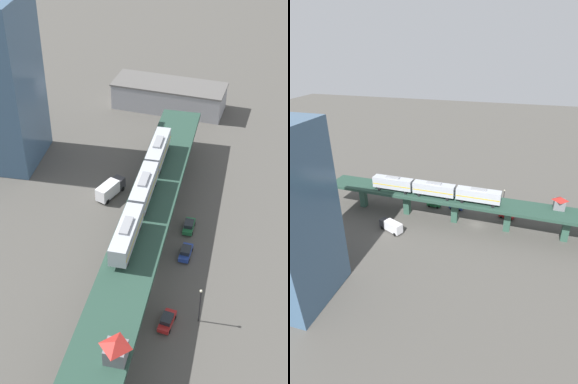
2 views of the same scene
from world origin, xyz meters
TOP-DOWN VIEW (x-y plane):
  - ground_plane at (0.00, 0.00)m, footprint 400.00×400.00m
  - elevated_viaduct at (-0.01, -0.18)m, footprint 11.92×92.25m
  - subway_train at (-0.92, 12.43)m, footprint 4.25×37.28m
  - signal_hut at (1.59, -21.10)m, footprint 3.34×3.34m
  - street_car_red at (6.44, -8.16)m, footprint 2.55×4.65m
  - street_car_green at (7.21, 14.69)m, footprint 2.17×4.50m
  - street_car_blue at (7.46, 7.50)m, footprint 2.31×4.56m
  - delivery_truck at (-9.64, 22.28)m, footprint 4.98×7.49m
  - street_lamp at (11.16, -6.55)m, footprint 0.44×0.44m

SIDE VIEW (x-z plane):
  - ground_plane at x=0.00m, z-range 0.00..0.00m
  - street_car_red at x=6.44m, z-range -0.01..1.88m
  - street_car_green at x=7.21m, z-range -0.01..1.88m
  - street_car_blue at x=7.46m, z-range -0.01..1.88m
  - delivery_truck at x=-9.64m, z-range 0.16..3.36m
  - street_lamp at x=11.16m, z-range 0.64..7.58m
  - elevated_viaduct at x=-0.01m, z-range 2.83..10.74m
  - signal_hut at x=1.59m, z-range 8.01..11.41m
  - subway_train at x=-0.92m, z-range 8.22..12.67m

